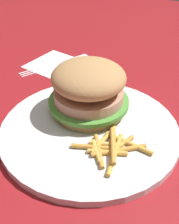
{
  "coord_description": "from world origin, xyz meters",
  "views": [
    {
      "loc": [
        -0.16,
        0.33,
        0.31
      ],
      "look_at": [
        0.01,
        0.01,
        0.04
      ],
      "focal_mm": 47.13,
      "sensor_mm": 36.0,
      "label": 1
    }
  ],
  "objects_px": {
    "plate": "(90,130)",
    "fork": "(55,64)",
    "sandwich": "(89,89)",
    "napkin": "(55,64)",
    "fries_pile": "(110,147)"
  },
  "relations": [
    {
      "from": "plate",
      "to": "fork",
      "type": "relative_size",
      "value": 1.79
    },
    {
      "from": "plate",
      "to": "sandwich",
      "type": "bearing_deg",
      "value": -61.18
    },
    {
      "from": "plate",
      "to": "napkin",
      "type": "height_order",
      "value": "plate"
    },
    {
      "from": "fries_pile",
      "to": "sandwich",
      "type": "bearing_deg",
      "value": -44.79
    },
    {
      "from": "fork",
      "to": "fries_pile",
      "type": "bearing_deg",
      "value": 137.71
    },
    {
      "from": "plate",
      "to": "fries_pile",
      "type": "distance_m",
      "value": 0.06
    },
    {
      "from": "sandwich",
      "to": "napkin",
      "type": "height_order",
      "value": "sandwich"
    },
    {
      "from": "sandwich",
      "to": "fork",
      "type": "height_order",
      "value": "sandwich"
    },
    {
      "from": "napkin",
      "to": "fork",
      "type": "distance_m",
      "value": 0.0
    },
    {
      "from": "sandwich",
      "to": "fork",
      "type": "relative_size",
      "value": 0.85
    },
    {
      "from": "fries_pile",
      "to": "napkin",
      "type": "distance_m",
      "value": 0.31
    },
    {
      "from": "sandwich",
      "to": "fries_pile",
      "type": "relative_size",
      "value": 1.2
    },
    {
      "from": "fork",
      "to": "sandwich",
      "type": "bearing_deg",
      "value": 138.93
    },
    {
      "from": "sandwich",
      "to": "plate",
      "type": "bearing_deg",
      "value": 118.82
    },
    {
      "from": "sandwich",
      "to": "napkin",
      "type": "relative_size",
      "value": 1.23
    }
  ]
}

